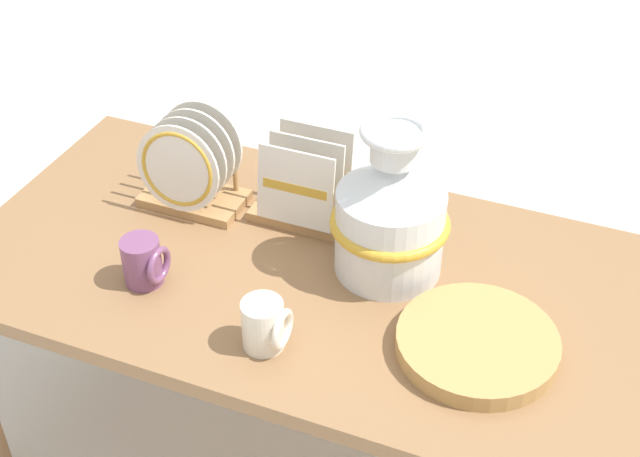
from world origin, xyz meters
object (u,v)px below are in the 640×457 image
Objects in this scene: mug_cream_glaze at (265,325)px; mug_plum_glaze at (144,262)px; ceramic_vase at (391,212)px; dish_rack_square_plates at (306,194)px; wicker_charger_stack at (477,344)px; dish_rack_round_plates at (190,172)px.

mug_cream_glaze and mug_plum_glaze have the same top height.
mug_plum_glaze is (-0.44, -0.22, -0.09)m from ceramic_vase.
dish_rack_square_plates is at bearing 102.25° from mug_cream_glaze.
wicker_charger_stack is at bearing 19.82° from mug_cream_glaze.
mug_plum_glaze is at bearing -123.40° from dish_rack_square_plates.
ceramic_vase is 0.26m from dish_rack_square_plates.
wicker_charger_stack is (0.45, -0.26, -0.04)m from dish_rack_square_plates.
dish_rack_square_plates is 0.41m from mug_cream_glaze.
mug_cream_glaze is at bearing -77.75° from dish_rack_square_plates.
ceramic_vase is at bearing 65.25° from mug_cream_glaze.
ceramic_vase is at bearing -23.96° from dish_rack_square_plates.
mug_cream_glaze is (0.09, -0.40, -0.01)m from dish_rack_square_plates.
dish_rack_round_plates reaches higher than mug_plum_glaze.
mug_plum_glaze is (-0.30, 0.07, 0.00)m from mug_cream_glaze.
ceramic_vase is 1.46× the size of dish_rack_round_plates.
dish_rack_square_plates is 2.28× the size of mug_cream_glaze.
mug_cream_glaze is (-0.37, -0.13, 0.03)m from wicker_charger_stack.
ceramic_vase reaches higher than dish_rack_round_plates.
mug_cream_glaze is at bearing -45.28° from dish_rack_round_plates.
wicker_charger_stack is 2.98× the size of mug_cream_glaze.
ceramic_vase is at bearing 144.09° from wicker_charger_stack.
wicker_charger_stack is 0.67m from mug_plum_glaze.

